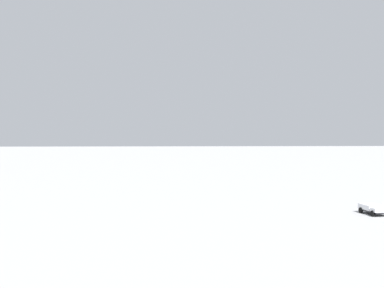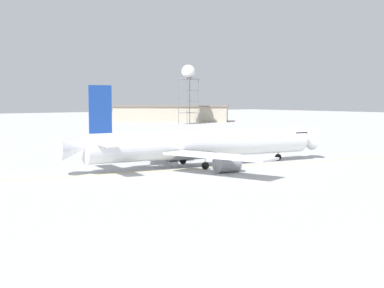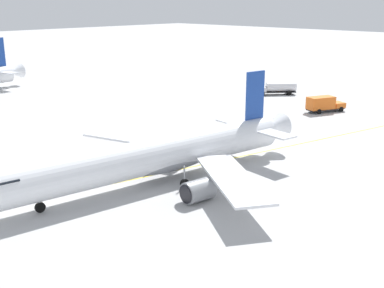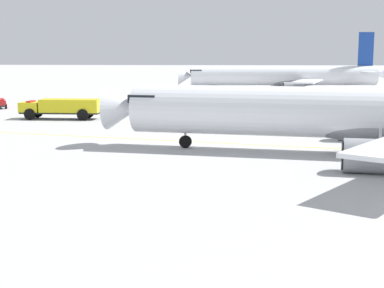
{
  "view_description": "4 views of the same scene",
  "coord_description": "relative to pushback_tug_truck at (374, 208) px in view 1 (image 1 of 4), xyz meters",
  "views": [
    {
      "loc": [
        -39.37,
        45.4,
        11.87
      ],
      "look_at": [
        30.62,
        42.22,
        9.74
      ],
      "focal_mm": 47.82,
      "sensor_mm": 36.0,
      "label": 1
    },
    {
      "loc": [
        -49.6,
        -61.06,
        10.2
      ],
      "look_at": [
        -4.16,
        -1.93,
        3.61
      ],
      "focal_mm": 48.03,
      "sensor_mm": 36.0,
      "label": 2
    },
    {
      "loc": [
        35.65,
        40.59,
        21.12
      ],
      "look_at": [
        -4.58,
        1.94,
        4.59
      ],
      "focal_mm": 45.53,
      "sensor_mm": 36.0,
      "label": 3
    },
    {
      "loc": [
        9.01,
        47.02,
        8.42
      ],
      "look_at": [
        11.23,
        15.63,
        3.34
      ],
      "focal_mm": 54.01,
      "sensor_mm": 36.0,
      "label": 4
    }
  ],
  "objects": [
    {
      "name": "pushback_tug_truck",
      "position": [
        0.0,
        0.0,
        0.0
      ],
      "size": [
        4.74,
        3.31,
        1.3
      ],
      "rotation": [
        0.0,
        0.0,
        3.31
      ],
      "color": "#232326",
      "rests_on": "ground_plane"
    }
  ]
}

